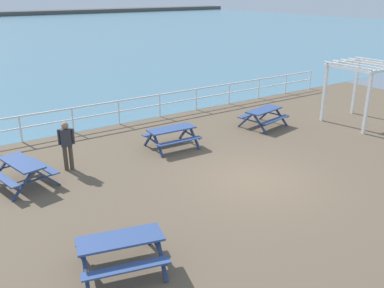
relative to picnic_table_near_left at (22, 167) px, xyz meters
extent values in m
cube|color=brown|center=(6.12, -3.71, -0.68)|extent=(30.00, 24.00, 0.20)
cube|color=white|center=(6.12, 4.04, 0.47)|extent=(23.00, 0.06, 0.06)
cube|color=white|center=(6.12, 4.04, -0.01)|extent=(23.00, 0.05, 0.05)
cylinder|color=white|center=(0.89, 4.04, -0.06)|extent=(0.07, 0.07, 1.05)
cylinder|color=white|center=(2.98, 4.04, -0.06)|extent=(0.07, 0.07, 1.05)
cylinder|color=white|center=(5.08, 4.04, -0.06)|extent=(0.07, 0.07, 1.05)
cylinder|color=white|center=(7.17, 4.04, -0.06)|extent=(0.07, 0.07, 1.05)
cylinder|color=white|center=(9.26, 4.04, -0.06)|extent=(0.07, 0.07, 1.05)
cylinder|color=white|center=(11.35, 4.04, -0.06)|extent=(0.07, 0.07, 1.05)
cylinder|color=white|center=(13.44, 4.04, -0.06)|extent=(0.07, 0.07, 1.05)
cylinder|color=white|center=(15.53, 4.04, -0.06)|extent=(0.07, 0.07, 1.05)
cylinder|color=white|center=(17.62, 4.04, -0.06)|extent=(0.07, 0.07, 1.05)
cube|color=#334C84|center=(0.00, 0.00, 0.17)|extent=(1.06, 1.91, 0.05)
cube|color=#334C84|center=(-0.61, -0.13, -0.13)|extent=(0.63, 1.81, 0.04)
cube|color=#334C84|center=(0.61, 0.13, -0.13)|extent=(0.63, 1.81, 0.04)
cube|color=navy|center=(-0.53, 0.69, -0.21)|extent=(0.79, 0.24, 0.79)
cube|color=navy|center=(0.21, 0.84, -0.21)|extent=(0.79, 0.24, 0.79)
cube|color=navy|center=(-0.16, 0.76, -0.16)|extent=(1.48, 0.37, 0.04)
cube|color=navy|center=(-0.21, -0.84, -0.21)|extent=(0.79, 0.24, 0.79)
cube|color=navy|center=(0.53, -0.69, -0.21)|extent=(0.79, 0.24, 0.79)
cube|color=navy|center=(0.16, -0.76, -0.16)|extent=(1.48, 0.37, 0.04)
cube|color=#334C84|center=(5.46, 0.21, 0.17)|extent=(1.83, 0.78, 0.05)
cube|color=#334C84|center=(5.49, 0.83, -0.13)|extent=(1.81, 0.34, 0.04)
cube|color=#334C84|center=(5.43, -0.41, -0.13)|extent=(1.81, 0.34, 0.04)
cube|color=navy|center=(6.26, 0.55, -0.21)|extent=(0.11, 0.80, 0.79)
cube|color=navy|center=(6.22, -0.20, -0.21)|extent=(0.11, 0.80, 0.79)
cube|color=navy|center=(6.24, 0.17, -0.16)|extent=(0.13, 1.50, 0.04)
cube|color=navy|center=(4.70, 0.61, -0.21)|extent=(0.11, 0.80, 0.79)
cube|color=navy|center=(4.66, -0.13, -0.21)|extent=(0.11, 0.80, 0.79)
cube|color=navy|center=(4.68, 0.24, -0.16)|extent=(0.13, 1.50, 0.04)
cube|color=#334C84|center=(0.70, -5.47, 0.17)|extent=(1.92, 1.13, 0.05)
cube|color=#334C84|center=(0.85, -4.87, -0.13)|extent=(1.81, 0.71, 0.04)
cube|color=#334C84|center=(0.54, -6.07, -0.13)|extent=(1.81, 0.71, 0.04)
cube|color=navy|center=(1.55, -5.30, -0.21)|extent=(0.28, 0.79, 0.79)
cube|color=navy|center=(1.36, -6.03, -0.21)|extent=(0.28, 0.79, 0.79)
cube|color=navy|center=(1.45, -5.67, -0.16)|extent=(0.44, 1.47, 0.04)
cube|color=navy|center=(0.04, -4.91, -0.21)|extent=(0.28, 0.79, 0.79)
cube|color=navy|center=(-0.15, -5.63, -0.21)|extent=(0.28, 0.79, 0.79)
cube|color=navy|center=(-0.06, -5.27, -0.16)|extent=(0.44, 1.47, 0.04)
cube|color=#334C84|center=(10.14, 0.16, 0.17)|extent=(1.90, 1.03, 0.05)
cube|color=#334C84|center=(10.02, 0.77, -0.13)|extent=(1.82, 0.60, 0.04)
cube|color=#334C84|center=(10.26, -0.45, -0.13)|extent=(1.82, 0.60, 0.04)
cube|color=navy|center=(10.83, 0.68, -0.21)|extent=(0.23, 0.79, 0.79)
cube|color=navy|center=(10.98, -0.06, -0.21)|extent=(0.23, 0.79, 0.79)
cube|color=navy|center=(10.91, 0.31, -0.16)|extent=(0.35, 1.48, 0.04)
cube|color=navy|center=(9.30, 0.38, -0.21)|extent=(0.23, 0.79, 0.79)
cube|color=navy|center=(9.45, -0.36, -0.21)|extent=(0.23, 0.79, 0.79)
cube|color=navy|center=(9.38, 0.01, -0.16)|extent=(0.35, 1.48, 0.04)
cylinder|color=#4C4233|center=(1.62, 0.33, -0.16)|extent=(0.14, 0.14, 0.85)
cylinder|color=#4C4233|center=(1.45, 0.40, -0.16)|extent=(0.14, 0.14, 0.85)
cube|color=#333338|center=(1.54, 0.36, 0.56)|extent=(0.40, 0.33, 0.58)
cylinder|color=#333338|center=(1.74, 0.28, 0.58)|extent=(0.09, 0.09, 0.52)
cylinder|color=#333338|center=(1.33, 0.45, 0.58)|extent=(0.09, 0.09, 0.52)
sphere|color=#9E7051|center=(1.54, 0.36, 0.96)|extent=(0.23, 0.23, 0.23)
cube|color=white|center=(15.17, -0.73, 0.67)|extent=(0.12, 0.12, 2.50)
cube|color=white|center=(12.97, -0.70, 0.67)|extent=(0.12, 0.12, 2.50)
cube|color=white|center=(12.93, -2.90, 0.67)|extent=(0.12, 0.12, 2.50)
cube|color=white|center=(15.15, -1.83, 1.98)|extent=(0.16, 2.44, 0.12)
cube|color=white|center=(12.95, -1.80, 1.98)|extent=(0.16, 2.44, 0.12)
cube|color=white|center=(14.07, -0.71, 1.98)|extent=(2.44, 0.16, 0.12)
cube|color=white|center=(12.95, -1.80, 2.10)|extent=(0.12, 2.56, 0.04)
cube|color=white|center=(13.50, -1.80, 2.10)|extent=(0.12, 2.56, 0.04)
cube|color=white|center=(14.05, -1.81, 2.10)|extent=(0.12, 2.56, 0.04)
cube|color=white|center=(14.60, -1.82, 2.10)|extent=(0.12, 2.56, 0.04)
cube|color=white|center=(15.15, -1.83, 2.10)|extent=(0.12, 2.56, 0.04)
camera|label=1|loc=(-2.30, -12.55, 5.10)|focal=39.19mm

